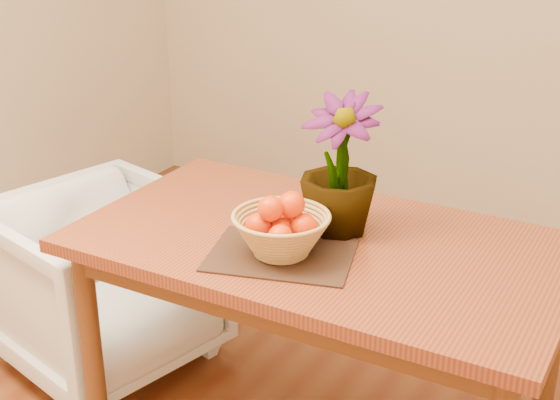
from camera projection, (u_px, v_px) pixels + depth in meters
The scene contains 6 objects.
table at pixel (320, 266), 2.26m from camera, with size 1.40×0.80×0.75m.
placemat at pixel (281, 255), 2.12m from camera, with size 0.39×0.29×0.01m, color #331D12.
wicker_basket at pixel (281, 236), 2.10m from camera, with size 0.27×0.27×0.11m.
orange_pile at pixel (281, 221), 2.08m from camera, with size 0.18×0.18×0.13m.
potted_plant at pixel (339, 165), 2.20m from camera, with size 0.23×0.23×0.41m, color #1B4413.
armchair at pixel (104, 274), 2.85m from camera, with size 0.70×0.66×0.72m, color gray.
Camera 1 is at (0.88, -1.52, 1.70)m, focal length 50.00 mm.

